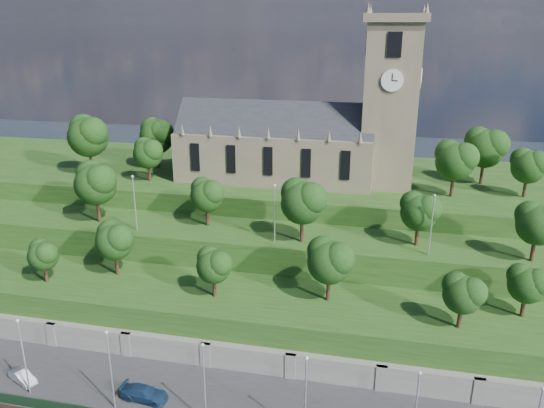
# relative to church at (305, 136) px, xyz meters

# --- Properties ---
(retaining_wall) EXTENTS (160.00, 2.10, 5.00)m
(retaining_wall) POSITION_rel_church_xyz_m (-0.79, -34.01, -20.02)
(retaining_wall) COLOR slate
(retaining_wall) RESTS_ON ground
(embankment_lower) EXTENTS (160.00, 12.00, 8.00)m
(embankment_lower) POSITION_rel_church_xyz_m (-0.79, -27.98, -18.52)
(embankment_lower) COLOR #224617
(embankment_lower) RESTS_ON ground
(embankment_upper) EXTENTS (160.00, 10.00, 12.00)m
(embankment_upper) POSITION_rel_church_xyz_m (-0.79, -16.98, -16.52)
(embankment_upper) COLOR #224617
(embankment_upper) RESTS_ON ground
(hilltop) EXTENTS (160.00, 32.00, 15.00)m
(hilltop) POSITION_rel_church_xyz_m (-0.79, 4.02, -15.02)
(hilltop) COLOR #224617
(hilltop) RESTS_ON ground
(church) EXTENTS (38.60, 12.35, 27.60)m
(church) POSITION_rel_church_xyz_m (0.00, 0.00, 0.00)
(church) COLOR #685D49
(church) RESTS_ON hilltop
(trees_lower) EXTENTS (63.04, 8.63, 7.98)m
(trees_lower) POSITION_rel_church_xyz_m (0.55, -27.64, -9.78)
(trees_lower) COLOR black
(trees_lower) RESTS_ON embankment_lower
(trees_upper) EXTENTS (65.44, 8.28, 9.10)m
(trees_upper) POSITION_rel_church_xyz_m (-1.12, -17.97, -4.96)
(trees_upper) COLOR black
(trees_upper) RESTS_ON embankment_upper
(trees_hilltop) EXTENTS (77.01, 15.50, 10.21)m
(trees_hilltop) POSITION_rel_church_xyz_m (-4.26, -1.30, -1.42)
(trees_hilltop) COLOR black
(trees_hilltop) RESTS_ON hilltop
(lamp_posts_promenade) EXTENTS (60.36, 0.36, 9.19)m
(lamp_posts_promenade) POSITION_rel_church_xyz_m (-2.79, -43.48, -15.30)
(lamp_posts_promenade) COLOR #B2B2B7
(lamp_posts_promenade) RESTS_ON promenade
(lamp_posts_upper) EXTENTS (40.36, 0.36, 8.12)m
(lamp_posts_upper) POSITION_rel_church_xyz_m (-0.79, -19.98, -5.85)
(lamp_posts_upper) COLOR #B2B2B7
(lamp_posts_upper) RESTS_ON embankment_upper
(car_middle) EXTENTS (4.12, 2.86, 1.29)m
(car_middle) POSITION_rel_church_xyz_m (-24.81, -41.90, -19.88)
(car_middle) COLOR silver
(car_middle) RESTS_ON promenade
(car_right) EXTENTS (5.27, 2.43, 1.49)m
(car_right) POSITION_rel_church_xyz_m (-10.29, -41.67, -19.78)
(car_right) COLOR #152D4C
(car_right) RESTS_ON promenade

